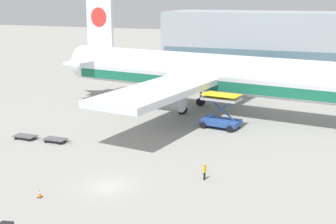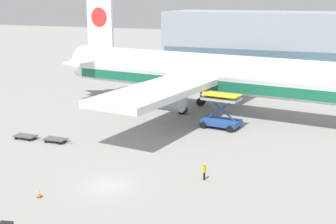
# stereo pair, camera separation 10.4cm
# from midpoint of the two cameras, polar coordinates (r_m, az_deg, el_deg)

# --- Properties ---
(ground_plane) EXTENTS (400.00, 400.00, 0.00)m
(ground_plane) POSITION_cam_midpoint_polar(r_m,az_deg,el_deg) (44.93, -7.26, -8.98)
(ground_plane) COLOR #9E9B93
(airplane_main) EXTENTS (57.86, 48.65, 17.00)m
(airplane_main) POSITION_cam_midpoint_polar(r_m,az_deg,el_deg) (71.32, 5.48, 4.55)
(airplane_main) COLOR silver
(airplane_main) RESTS_ON ground_plane
(scissor_lift_loader) EXTENTS (5.57, 4.01, 4.62)m
(scissor_lift_loader) POSITION_cam_midpoint_polar(r_m,az_deg,el_deg) (63.64, 6.52, -0.33)
(scissor_lift_loader) COLOR #284C99
(scissor_lift_loader) RESTS_ON ground_plane
(baggage_dolly_lead) EXTENTS (3.70, 1.51, 0.48)m
(baggage_dolly_lead) POSITION_cam_midpoint_polar(r_m,az_deg,el_deg) (61.21, -16.93, -2.82)
(baggage_dolly_lead) COLOR #56565B
(baggage_dolly_lead) RESTS_ON ground_plane
(baggage_dolly_second) EXTENTS (3.70, 1.51, 0.48)m
(baggage_dolly_second) POSITION_cam_midpoint_polar(r_m,az_deg,el_deg) (58.92, -13.50, -3.24)
(baggage_dolly_second) COLOR #56565B
(baggage_dolly_second) RESTS_ON ground_plane
(ground_crew_near) EXTENTS (0.24, 0.57, 1.66)m
(ground_crew_near) POSITION_cam_midpoint_polar(r_m,az_deg,el_deg) (45.88, 4.52, -7.11)
(ground_crew_near) COLOR black
(ground_crew_near) RESTS_ON ground_plane
(traffic_cone_near) EXTENTS (0.40, 0.40, 0.73)m
(traffic_cone_near) POSITION_cam_midpoint_polar(r_m,az_deg,el_deg) (43.70, -15.34, -9.56)
(traffic_cone_near) COLOR black
(traffic_cone_near) RESTS_ON ground_plane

